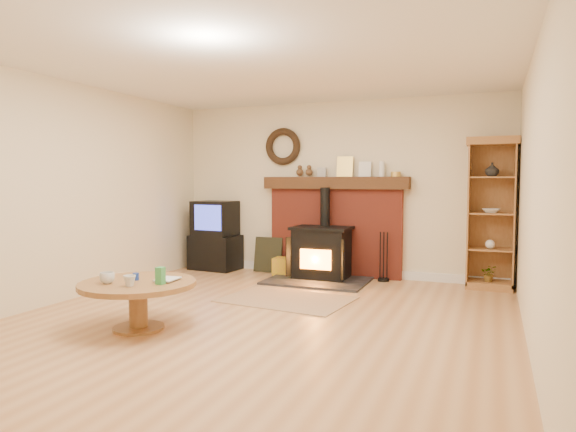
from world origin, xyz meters
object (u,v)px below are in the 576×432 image
at_px(wood_stove, 321,254).
at_px(tv_unit, 215,237).
at_px(curio_cabinet, 491,213).
at_px(coffee_table, 138,291).

height_order(wood_stove, tv_unit, wood_stove).
relative_size(tv_unit, curio_cabinet, 0.55).
distance_m(curio_cabinet, coffee_table, 4.56).
height_order(wood_stove, curio_cabinet, curio_cabinet).
bearing_deg(coffee_table, curio_cabinet, 46.66).
relative_size(tv_unit, coffee_table, 1.00).
bearing_deg(curio_cabinet, coffee_table, -133.34).
bearing_deg(curio_cabinet, wood_stove, -172.93).
xyz_separation_m(wood_stove, coffee_table, (-0.85, -3.01, 0.00)).
distance_m(wood_stove, coffee_table, 3.13).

